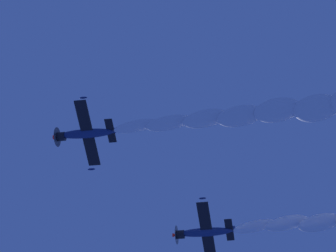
# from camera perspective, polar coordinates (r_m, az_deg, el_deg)

# --- Properties ---
(airplane_lead) EXTENTS (9.12, 8.29, 3.79)m
(airplane_lead) POSITION_cam_1_polar(r_m,az_deg,el_deg) (93.08, -6.58, -0.61)
(airplane_lead) COLOR navy
(airplane_left_wingman) EXTENTS (9.15, 8.32, 3.49)m
(airplane_left_wingman) POSITION_cam_1_polar(r_m,az_deg,el_deg) (98.22, 2.79, -8.32)
(airplane_left_wingman) COLOR navy
(smoke_trail_lead) EXTENTS (15.92, 40.47, 9.34)m
(smoke_trail_lead) POSITION_cam_1_polar(r_m,az_deg,el_deg) (88.88, 12.94, 1.69)
(smoke_trail_lead) COLOR white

